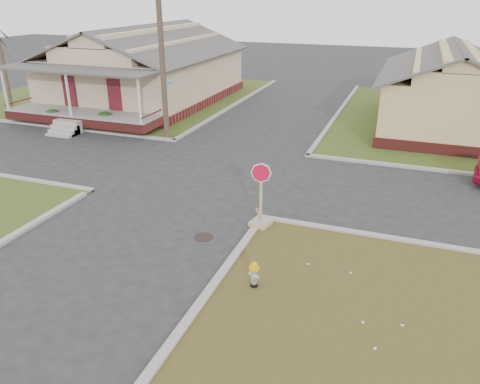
% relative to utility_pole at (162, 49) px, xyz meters
% --- Properties ---
extents(ground, '(120.00, 120.00, 0.00)m').
position_rel_utility_pole_xyz_m(ground, '(4.20, -8.90, -4.66)').
color(ground, '#252527').
rests_on(ground, ground).
extents(verge_far_left, '(19.00, 19.00, 0.05)m').
position_rel_utility_pole_xyz_m(verge_far_left, '(-8.80, 9.10, -4.64)').
color(verge_far_left, '#384B1B').
rests_on(verge_far_left, ground).
extents(curbs, '(80.00, 40.00, 0.12)m').
position_rel_utility_pole_xyz_m(curbs, '(4.20, -3.90, -4.66)').
color(curbs, '#9B938C').
rests_on(curbs, ground).
extents(manhole, '(0.64, 0.64, 0.01)m').
position_rel_utility_pole_xyz_m(manhole, '(6.40, -9.40, -4.66)').
color(manhole, black).
rests_on(manhole, ground).
extents(corner_house, '(10.10, 15.50, 5.30)m').
position_rel_utility_pole_xyz_m(corner_house, '(-5.80, 7.78, -2.38)').
color(corner_house, maroon).
rests_on(corner_house, ground).
extents(side_house_yellow, '(7.60, 11.60, 4.70)m').
position_rel_utility_pole_xyz_m(side_house_yellow, '(14.20, 7.60, -2.47)').
color(side_house_yellow, maroon).
rests_on(side_house_yellow, ground).
extents(utility_pole, '(1.80, 0.28, 9.00)m').
position_rel_utility_pole_xyz_m(utility_pole, '(0.00, 0.00, 0.00)').
color(utility_pole, '#402F25').
rests_on(utility_pole, ground).
extents(tree_far_left, '(0.22, 0.22, 4.90)m').
position_rel_utility_pole_xyz_m(tree_far_left, '(-13.80, 3.10, -2.16)').
color(tree_far_left, '#402F25').
rests_on(tree_far_left, verge_far_left).
extents(fire_hydrant, '(0.28, 0.28, 0.75)m').
position_rel_utility_pole_xyz_m(fire_hydrant, '(8.83, -11.49, -4.20)').
color(fire_hydrant, black).
rests_on(fire_hydrant, ground).
extents(stop_sign, '(0.64, 0.62, 2.25)m').
position_rel_utility_pole_xyz_m(stop_sign, '(7.90, -8.04, -4.13)').
color(stop_sign, tan).
rests_on(stop_sign, ground).
extents(hedge_left, '(1.29, 1.06, 0.99)m').
position_rel_utility_pole_xyz_m(hedge_left, '(-7.53, 0.05, -4.12)').
color(hedge_left, '#153312').
rests_on(hedge_left, verge_far_left).
extents(hedge_right, '(1.31, 1.08, 1.00)m').
position_rel_utility_pole_xyz_m(hedge_right, '(-4.24, 0.53, -4.11)').
color(hedge_right, '#153312').
rests_on(hedge_right, verge_far_left).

